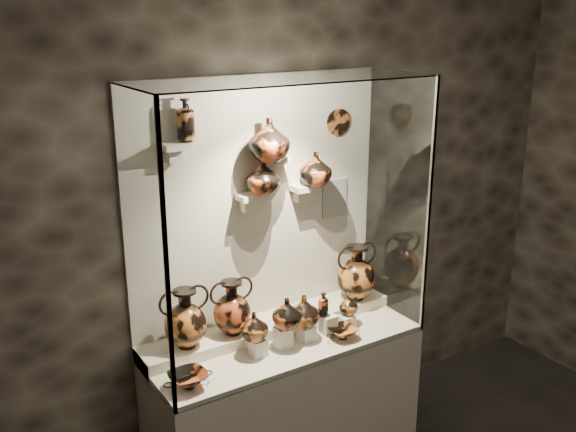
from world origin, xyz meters
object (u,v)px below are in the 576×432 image
at_px(ovoid_vase_a, 263,177).
at_px(ovoid_vase_c, 315,169).
at_px(lekythos_tall, 185,117).
at_px(jug_c, 304,311).
at_px(lekythos_small, 323,303).
at_px(kylix_left, 189,379).
at_px(jug_a, 254,326).
at_px(amphora_mid, 232,307).
at_px(amphora_right, 356,272).
at_px(kylix_right, 343,332).
at_px(jug_b, 287,313).
at_px(jug_e, 348,305).
at_px(amphora_left, 185,318).
at_px(ovoid_vase_b, 269,140).

height_order(ovoid_vase_a, ovoid_vase_c, same).
bearing_deg(lekythos_tall, ovoid_vase_c, 17.26).
xyz_separation_m(jug_c, lekythos_small, (0.14, 0.00, 0.02)).
distance_m(jug_c, kylix_left, 0.82).
distance_m(jug_c, ovoid_vase_c, 0.87).
bearing_deg(kylix_left, jug_a, -8.81).
bearing_deg(kylix_left, amphora_mid, 13.61).
distance_m(amphora_right, lekythos_tall, 1.58).
bearing_deg(amphora_mid, kylix_right, -29.64).
distance_m(jug_b, jug_e, 0.49).
xyz_separation_m(amphora_right, kylix_right, (-0.33, -0.30, -0.21)).
xyz_separation_m(amphora_right, jug_c, (-0.54, -0.18, -0.07)).
bearing_deg(kylix_right, lekythos_small, 126.32).
height_order(lekythos_tall, ovoid_vase_c, lekythos_tall).
xyz_separation_m(amphora_left, ovoid_vase_a, (0.54, 0.04, 0.75)).
bearing_deg(kylix_right, jug_e, 48.79).
distance_m(amphora_left, amphora_mid, 0.30).
distance_m(kylix_right, lekythos_tall, 1.60).
distance_m(jug_c, lekythos_tall, 1.35).
distance_m(lekythos_small, kylix_right, 0.21).
xyz_separation_m(amphora_right, jug_a, (-0.88, -0.18, -0.07)).
relative_size(lekythos_tall, ovoid_vase_a, 1.25).
height_order(amphora_mid, lekythos_small, amphora_mid).
xyz_separation_m(amphora_right, jug_b, (-0.68, -0.20, -0.04)).
bearing_deg(ovoid_vase_c, lekythos_small, -130.66).
height_order(amphora_left, ovoid_vase_a, ovoid_vase_a).
bearing_deg(jug_a, jug_e, -21.64).
xyz_separation_m(jug_c, jug_e, (0.34, 0.01, -0.05)).
bearing_deg(amphora_mid, lekythos_small, -22.24).
bearing_deg(jug_c, kylix_left, -153.53).
distance_m(jug_a, lekythos_small, 0.49).
distance_m(lekythos_small, ovoid_vase_b, 1.05).
bearing_deg(jug_e, lekythos_tall, 140.53).
bearing_deg(jug_e, ovoid_vase_c, 92.56).
bearing_deg(lekythos_small, jug_c, 158.95).
distance_m(jug_a, ovoid_vase_c, 1.02).
height_order(lekythos_small, kylix_right, lekythos_small).
bearing_deg(ovoid_vase_b, lekythos_tall, 162.67).
height_order(jug_e, ovoid_vase_c, ovoid_vase_c).
bearing_deg(lekythos_small, jug_e, -19.56).
xyz_separation_m(jug_a, kylix_right, (0.55, -0.12, -0.14)).
bearing_deg(amphora_mid, kylix_left, -147.01).
bearing_deg(ovoid_vase_c, kylix_right, -112.88).
bearing_deg(jug_b, amphora_right, 38.53).
height_order(jug_c, lekythos_small, lekythos_small).
bearing_deg(ovoid_vase_a, jug_e, -7.88).
bearing_deg(jug_c, amphora_right, 37.46).
bearing_deg(amphora_right, kylix_right, -147.53).
relative_size(amphora_right, jug_a, 2.20).
bearing_deg(ovoid_vase_b, amphora_mid, 174.89).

